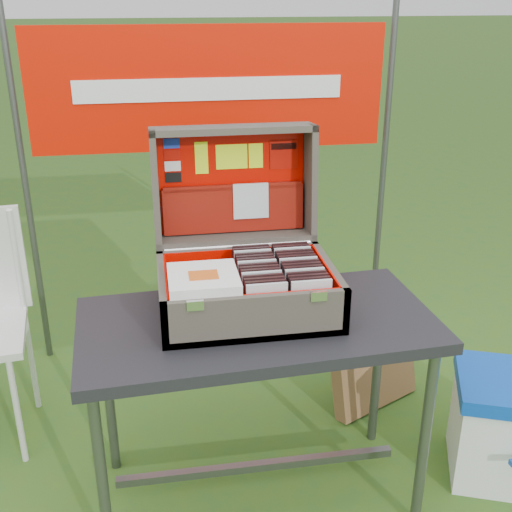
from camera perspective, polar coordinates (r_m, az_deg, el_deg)
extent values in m
plane|color=#305D22|center=(2.53, -0.65, -19.96)|extent=(80.00, 80.00, 0.00)
cube|color=black|center=(2.11, 0.13, -6.12)|extent=(1.19, 0.64, 0.04)
cylinder|color=#59595B|center=(2.11, -13.54, -18.71)|extent=(0.04, 0.04, 0.68)
cylinder|color=#59595B|center=(2.26, 14.74, -15.71)|extent=(0.04, 0.04, 0.68)
cylinder|color=#59595B|center=(2.48, -12.97, -11.72)|extent=(0.04, 0.04, 0.68)
cylinder|color=#59595B|center=(2.60, 10.73, -9.66)|extent=(0.04, 0.04, 0.68)
cube|color=#59595B|center=(2.44, 0.11, -18.18)|extent=(1.01, 0.03, 0.03)
cube|color=#4F493D|center=(2.14, -0.77, -4.72)|extent=(0.57, 0.41, 0.02)
cube|color=#4F493D|center=(1.94, 0.11, -5.62)|extent=(0.57, 0.02, 0.15)
cube|color=#4F493D|center=(2.28, -1.52, -1.03)|extent=(0.57, 0.02, 0.15)
cube|color=#4F493D|center=(2.09, -8.31, -3.65)|extent=(0.02, 0.41, 0.15)
cube|color=#4F493D|center=(2.16, 6.49, -2.59)|extent=(0.02, 0.41, 0.15)
cube|color=#E60800|center=(2.13, -0.77, -4.38)|extent=(0.53, 0.37, 0.01)
cube|color=silver|center=(1.88, -5.43, -4.40)|extent=(0.05, 0.01, 0.03)
cube|color=silver|center=(1.93, 5.59, -3.57)|extent=(0.05, 0.01, 0.03)
cylinder|color=silver|center=(2.26, -1.58, 0.87)|extent=(0.52, 0.02, 0.02)
cube|color=#4F493D|center=(2.35, -2.18, 6.65)|extent=(0.57, 0.06, 0.41)
cube|color=#4F493D|center=(2.26, -2.10, 11.19)|extent=(0.57, 0.16, 0.04)
cube|color=#4F493D|center=(2.33, -1.85, 1.66)|extent=(0.57, 0.16, 0.04)
cube|color=#4F493D|center=(2.27, -8.94, 5.95)|extent=(0.02, 0.19, 0.42)
cube|color=#4F493D|center=(2.34, 4.80, 6.64)|extent=(0.02, 0.19, 0.42)
cube|color=#E60800|center=(2.34, -2.14, 6.58)|extent=(0.53, 0.04, 0.36)
cube|color=#E60800|center=(1.94, 0.04, -5.13)|extent=(0.53, 0.01, 0.13)
cube|color=#E60800|center=(2.26, -1.47, -0.92)|extent=(0.53, 0.01, 0.13)
cube|color=#E60800|center=(2.08, -7.93, -3.35)|extent=(0.01, 0.37, 0.13)
cube|color=#E60800|center=(2.15, 6.14, -2.35)|extent=(0.01, 0.37, 0.13)
cube|color=maroon|center=(2.34, -2.02, 4.20)|extent=(0.51, 0.05, 0.17)
cube|color=maroon|center=(2.31, -2.05, 6.14)|extent=(0.50, 0.02, 0.02)
cube|color=silver|center=(2.32, -0.46, 4.92)|extent=(0.13, 0.02, 0.13)
cube|color=#1933B2|center=(2.29, -7.53, 9.89)|extent=(0.06, 0.01, 0.04)
cube|color=#B20900|center=(2.30, -7.47, 8.91)|extent=(0.06, 0.01, 0.04)
cube|color=white|center=(2.30, -7.42, 7.92)|extent=(0.06, 0.01, 0.04)
cube|color=black|center=(2.31, -7.36, 6.94)|extent=(0.06, 0.01, 0.04)
cube|color=#D2F415|center=(2.30, -4.87, 8.68)|extent=(0.05, 0.01, 0.11)
cube|color=#D2F415|center=(2.31, -2.18, 8.81)|extent=(0.11, 0.01, 0.09)
cube|color=#D2F415|center=(2.33, -0.02, 8.90)|extent=(0.05, 0.01, 0.09)
cube|color=#B20900|center=(2.34, 2.48, 9.00)|extent=(0.10, 0.01, 0.10)
cube|color=black|center=(2.34, 2.48, 9.72)|extent=(0.09, 0.01, 0.02)
cube|color=silver|center=(1.96, 0.97, -4.41)|extent=(0.13, 0.01, 0.15)
cube|color=black|center=(1.98, 0.85, -4.11)|extent=(0.13, 0.01, 0.15)
cube|color=black|center=(2.00, 0.73, -3.82)|extent=(0.13, 0.01, 0.15)
cube|color=black|center=(2.02, 0.62, -3.54)|extent=(0.13, 0.01, 0.15)
cube|color=silver|center=(2.04, 0.51, -3.26)|extent=(0.13, 0.01, 0.15)
cube|color=black|center=(2.06, 0.40, -2.99)|extent=(0.13, 0.01, 0.15)
cube|color=black|center=(2.08, 0.29, -2.73)|extent=(0.13, 0.01, 0.15)
cube|color=black|center=(2.10, 0.19, -2.46)|extent=(0.13, 0.01, 0.15)
cube|color=silver|center=(2.12, 0.09, -2.21)|extent=(0.13, 0.01, 0.15)
cube|color=black|center=(2.14, -0.01, -1.95)|extent=(0.13, 0.01, 0.15)
cube|color=black|center=(2.16, -0.11, -1.71)|extent=(0.13, 0.01, 0.15)
cube|color=black|center=(2.18, -0.21, -1.46)|extent=(0.13, 0.01, 0.15)
cube|color=silver|center=(2.20, -0.30, -1.23)|extent=(0.13, 0.01, 0.15)
cube|color=black|center=(2.22, -0.40, -0.99)|extent=(0.13, 0.01, 0.15)
cube|color=black|center=(2.24, -0.49, -0.76)|extent=(0.13, 0.01, 0.15)
cube|color=silver|center=(1.99, 4.91, -4.09)|extent=(0.13, 0.01, 0.15)
cube|color=black|center=(2.01, 4.75, -3.80)|extent=(0.13, 0.01, 0.15)
cube|color=black|center=(2.03, 4.60, -3.52)|extent=(0.13, 0.01, 0.15)
cube|color=black|center=(2.05, 4.45, -3.25)|extent=(0.13, 0.01, 0.15)
cube|color=silver|center=(2.07, 4.30, -2.98)|extent=(0.13, 0.01, 0.15)
cube|color=black|center=(2.09, 4.16, -2.71)|extent=(0.13, 0.01, 0.15)
cube|color=black|center=(2.11, 4.02, -2.45)|extent=(0.13, 0.01, 0.15)
cube|color=black|center=(2.13, 3.88, -2.19)|extent=(0.13, 0.01, 0.15)
cube|color=silver|center=(2.15, 3.74, -1.94)|extent=(0.13, 0.01, 0.15)
cube|color=black|center=(2.17, 3.61, -1.70)|extent=(0.13, 0.01, 0.15)
cube|color=black|center=(2.19, 3.47, -1.46)|extent=(0.13, 0.01, 0.15)
cube|color=black|center=(2.21, 3.35, -1.22)|extent=(0.13, 0.01, 0.15)
cube|color=silver|center=(2.23, 3.22, -0.98)|extent=(0.13, 0.01, 0.15)
cube|color=black|center=(2.25, 3.09, -0.76)|extent=(0.13, 0.01, 0.15)
cube|color=black|center=(2.27, 2.97, -0.53)|extent=(0.13, 0.01, 0.15)
cube|color=white|center=(1.99, -4.70, -2.33)|extent=(0.22, 0.22, 0.00)
cube|color=white|center=(1.99, -4.70, -2.20)|extent=(0.22, 0.22, 0.00)
cube|color=white|center=(1.98, -4.70, -2.07)|extent=(0.22, 0.22, 0.00)
cube|color=white|center=(1.98, -4.71, -1.94)|extent=(0.22, 0.22, 0.00)
cube|color=white|center=(1.98, -4.71, -1.81)|extent=(0.22, 0.22, 0.00)
cube|color=white|center=(1.98, -4.72, -1.68)|extent=(0.22, 0.22, 0.00)
cube|color=#D85919|center=(1.97, -4.70, -1.69)|extent=(0.09, 0.07, 0.00)
cylinder|color=silver|center=(2.66, -20.46, -12.73)|extent=(0.02, 0.02, 0.47)
cylinder|color=silver|center=(2.96, -19.32, -8.77)|extent=(0.02, 0.02, 0.47)
cylinder|color=silver|center=(2.78, -20.47, -0.47)|extent=(0.02, 0.02, 0.44)
cube|color=#925E38|center=(2.88, 10.34, -8.79)|extent=(0.46, 0.33, 0.46)
cylinder|color=#59595B|center=(3.12, -19.70, 5.23)|extent=(0.03, 0.03, 1.70)
cylinder|color=#59595B|center=(3.27, 11.19, 6.91)|extent=(0.03, 0.03, 1.70)
cube|color=red|center=(2.97, -4.13, 14.61)|extent=(1.60, 0.02, 0.55)
cube|color=white|center=(2.96, -4.10, 14.58)|extent=(1.20, 0.00, 0.10)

